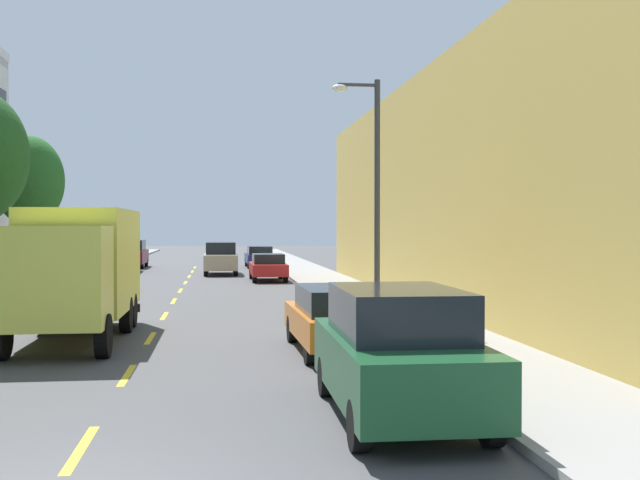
# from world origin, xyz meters

# --- Properties ---
(ground_plane) EXTENTS (160.00, 160.00, 0.00)m
(ground_plane) POSITION_xyz_m (0.00, 30.00, 0.00)
(ground_plane) COLOR #424244
(sidewalk_left) EXTENTS (3.20, 120.00, 0.14)m
(sidewalk_left) POSITION_xyz_m (-7.10, 28.00, 0.07)
(sidewalk_left) COLOR gray
(sidewalk_left) RESTS_ON ground_plane
(sidewalk_right) EXTENTS (3.20, 120.00, 0.14)m
(sidewalk_right) POSITION_xyz_m (7.10, 28.00, 0.07)
(sidewalk_right) COLOR gray
(sidewalk_right) RESTS_ON ground_plane
(lane_centerline_dashes) EXTENTS (0.14, 47.20, 0.01)m
(lane_centerline_dashes) POSITION_xyz_m (0.00, 24.50, 0.00)
(lane_centerline_dashes) COLOR yellow
(lane_centerline_dashes) RESTS_ON ground_plane
(apartment_block_opposite) EXTENTS (10.00, 36.00, 8.28)m
(apartment_block_opposite) POSITION_xyz_m (13.70, 20.00, 4.14)
(apartment_block_opposite) COLOR tan
(apartment_block_opposite) RESTS_ON ground_plane
(street_tree_farthest) EXTENTS (2.97, 2.97, 6.64)m
(street_tree_farthest) POSITION_xyz_m (-6.40, 26.67, 4.82)
(street_tree_farthest) COLOR #47331E
(street_tree_farthest) RESTS_ON sidewalk_left
(street_lamp) EXTENTS (1.35, 0.28, 6.78)m
(street_lamp) POSITION_xyz_m (5.95, 13.04, 4.07)
(street_lamp) COLOR #38383D
(street_lamp) RESTS_ON sidewalk_right
(delivery_box_truck) EXTENTS (2.40, 7.32, 3.29)m
(delivery_box_truck) POSITION_xyz_m (-1.80, 12.01, 1.87)
(delivery_box_truck) COLOR #D8D84C
(delivery_box_truck) RESTS_ON ground_plane
(parked_suv_burgundy) EXTENTS (1.95, 4.80, 1.93)m
(parked_suv_burgundy) POSITION_xyz_m (-4.38, 47.30, 0.99)
(parked_suv_burgundy) COLOR maroon
(parked_suv_burgundy) RESTS_ON ground_plane
(parked_wagon_navy) EXTENTS (1.91, 4.73, 1.50)m
(parked_wagon_navy) POSITION_xyz_m (4.48, 46.53, 0.80)
(parked_wagon_navy) COLOR navy
(parked_wagon_navy) RESTS_ON ground_plane
(parked_suv_forest) EXTENTS (2.00, 4.82, 1.93)m
(parked_suv_forest) POSITION_xyz_m (4.38, 3.06, 0.99)
(parked_suv_forest) COLOR #194C28
(parked_suv_forest) RESTS_ON ground_plane
(parked_sedan_red) EXTENTS (1.85, 4.52, 1.43)m
(parked_sedan_red) POSITION_xyz_m (4.27, 32.81, 0.75)
(parked_sedan_red) COLOR #AD1E1E
(parked_sedan_red) RESTS_ON ground_plane
(parked_suv_charcoal) EXTENTS (1.98, 4.81, 1.93)m
(parked_suv_charcoal) POSITION_xyz_m (-4.39, 41.28, 0.99)
(parked_suv_charcoal) COLOR #333338
(parked_suv_charcoal) RESTS_ON ground_plane
(parked_hatchback_white) EXTENTS (1.75, 4.00, 1.50)m
(parked_hatchback_white) POSITION_xyz_m (-4.46, 20.69, 0.76)
(parked_hatchback_white) COLOR silver
(parked_hatchback_white) RESTS_ON ground_plane
(parked_wagon_orange) EXTENTS (1.93, 4.74, 1.50)m
(parked_wagon_orange) POSITION_xyz_m (4.37, 9.16, 0.80)
(parked_wagon_orange) COLOR orange
(parked_wagon_orange) RESTS_ON ground_plane
(moving_champagne_sedan) EXTENTS (1.95, 4.80, 1.93)m
(moving_champagne_sedan) POSITION_xyz_m (1.80, 38.64, 0.99)
(moving_champagne_sedan) COLOR tan
(moving_champagne_sedan) RESTS_ON ground_plane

